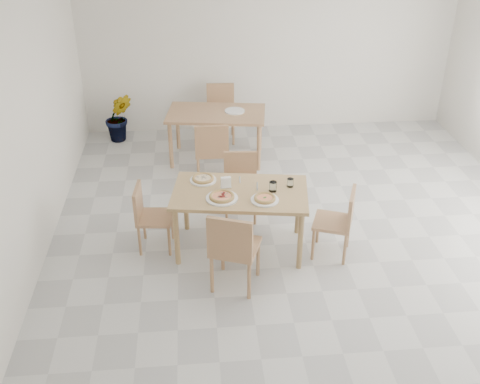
{
  "coord_description": "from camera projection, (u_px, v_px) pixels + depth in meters",
  "views": [
    {
      "loc": [
        -1.27,
        -5.33,
        3.81
      ],
      "look_at": [
        -0.78,
        -0.01,
        0.74
      ],
      "focal_mm": 42.0,
      "sensor_mm": 36.0,
      "label": 1
    }
  ],
  "objects": [
    {
      "name": "chair_back_s",
      "position": [
        212.0,
        149.0,
        7.62
      ],
      "size": [
        0.45,
        0.45,
        0.91
      ],
      "rotation": [
        0.0,
        0.0,
        3.13
      ],
      "color": "tan",
      "rests_on": "ground"
    },
    {
      "name": "plate_mushroom",
      "position": [
        203.0,
        180.0,
        6.37
      ],
      "size": [
        0.3,
        0.3,
        0.02
      ],
      "primitive_type": "cylinder",
      "color": "white",
      "rests_on": "main_table"
    },
    {
      "name": "tumbler_b",
      "position": [
        290.0,
        183.0,
        6.23
      ],
      "size": [
        0.07,
        0.07,
        0.1
      ],
      "primitive_type": "cylinder",
      "color": "white",
      "rests_on": "main_table"
    },
    {
      "name": "plate_margherita",
      "position": [
        265.0,
        200.0,
        5.99
      ],
      "size": [
        0.3,
        0.3,
        0.02
      ],
      "primitive_type": "cylinder",
      "color": "white",
      "rests_on": "main_table"
    },
    {
      "name": "plate_empty",
      "position": [
        235.0,
        111.0,
        8.2
      ],
      "size": [
        0.29,
        0.29,
        0.02
      ],
      "primitive_type": "cylinder",
      "color": "white",
      "rests_on": "second_table"
    },
    {
      "name": "chair_east",
      "position": [
        340.0,
        219.0,
        6.18
      ],
      "size": [
        0.53,
        0.53,
        0.83
      ],
      "rotation": [
        0.0,
        0.0,
        -1.94
      ],
      "color": "tan",
      "rests_on": "ground"
    },
    {
      "name": "potted_plant",
      "position": [
        119.0,
        117.0,
        8.94
      ],
      "size": [
        0.48,
        0.41,
        0.79
      ],
      "primitive_type": "imported",
      "rotation": [
        0.0,
        0.0,
        0.13
      ],
      "color": "#206D23",
      "rests_on": "ground"
    },
    {
      "name": "fork_b",
      "position": [
        257.0,
        186.0,
        6.25
      ],
      "size": [
        0.04,
        0.19,
        0.01
      ],
      "primitive_type": "cube",
      "rotation": [
        0.0,
        0.0,
        -0.11
      ],
      "color": "silver",
      "rests_on": "main_table"
    },
    {
      "name": "pizza_pepperoni",
      "position": [
        222.0,
        196.0,
        6.01
      ],
      "size": [
        0.33,
        0.33,
        0.03
      ],
      "rotation": [
        0.0,
        0.0,
        0.24
      ],
      "color": "#DABA66",
      "rests_on": "plate_pepperoni"
    },
    {
      "name": "chair_south",
      "position": [
        233.0,
        246.0,
        5.63
      ],
      "size": [
        0.59,
        0.59,
        0.93
      ],
      "rotation": [
        0.0,
        0.0,
        2.79
      ],
      "color": "tan",
      "rests_on": "ground"
    },
    {
      "name": "plate_pepperoni",
      "position": [
        222.0,
        198.0,
        6.02
      ],
      "size": [
        0.34,
        0.34,
        0.02
      ],
      "primitive_type": "cylinder",
      "color": "white",
      "rests_on": "main_table"
    },
    {
      "name": "tumbler_a",
      "position": [
        273.0,
        187.0,
        6.14
      ],
      "size": [
        0.08,
        0.08,
        0.11
      ],
      "primitive_type": "cylinder",
      "color": "white",
      "rests_on": "main_table"
    },
    {
      "name": "pizza_mushroom",
      "position": [
        203.0,
        178.0,
        6.36
      ],
      "size": [
        0.29,
        0.29,
        0.03
      ],
      "rotation": [
        0.0,
        0.0,
        0.17
      ],
      "color": "#DABA66",
      "rests_on": "plate_mushroom"
    },
    {
      "name": "napkin_holder",
      "position": [
        226.0,
        183.0,
        6.2
      ],
      "size": [
        0.12,
        0.07,
        0.13
      ],
      "rotation": [
        0.0,
        0.0,
        0.09
      ],
      "color": "silver",
      "rests_on": "main_table"
    },
    {
      "name": "chair_north",
      "position": [
        241.0,
        181.0,
        6.94
      ],
      "size": [
        0.44,
        0.44,
        0.82
      ],
      "rotation": [
        0.0,
        0.0,
        -0.08
      ],
      "color": "tan",
      "rests_on": "ground"
    },
    {
      "name": "second_table",
      "position": [
        216.0,
        118.0,
        8.22
      ],
      "size": [
        1.52,
        1.01,
        0.75
      ],
      "rotation": [
        0.0,
        0.0,
        -0.15
      ],
      "color": "tan",
      "rests_on": "ground"
    },
    {
      "name": "main_table",
      "position": [
        240.0,
        198.0,
        6.21
      ],
      "size": [
        1.59,
        1.05,
        0.75
      ],
      "rotation": [
        0.0,
        0.0,
        -0.15
      ],
      "color": "#A18653",
      "rests_on": "ground"
    },
    {
      "name": "chair_west",
      "position": [
        148.0,
        213.0,
        6.32
      ],
      "size": [
        0.42,
        0.42,
        0.79
      ],
      "rotation": [
        0.0,
        0.0,
        1.48
      ],
      "color": "tan",
      "rests_on": "ground"
    },
    {
      "name": "pizza_margherita",
      "position": [
        265.0,
        198.0,
        5.97
      ],
      "size": [
        0.27,
        0.27,
        0.03
      ],
      "rotation": [
        0.0,
        0.0,
        0.16
      ],
      "color": "#DABA66",
      "rests_on": "plate_margherita"
    },
    {
      "name": "chair_back_n",
      "position": [
        221.0,
        108.0,
        8.96
      ],
      "size": [
        0.45,
        0.45,
        0.89
      ],
      "rotation": [
        0.0,
        0.0,
        -0.04
      ],
      "color": "tan",
      "rests_on": "ground"
    },
    {
      "name": "fork_a",
      "position": [
        240.0,
        180.0,
        6.39
      ],
      "size": [
        0.02,
        0.17,
        0.01
      ],
      "primitive_type": "cube",
      "rotation": [
        0.0,
        0.0,
        -0.06
      ],
      "color": "silver",
      "rests_on": "main_table"
    }
  ]
}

